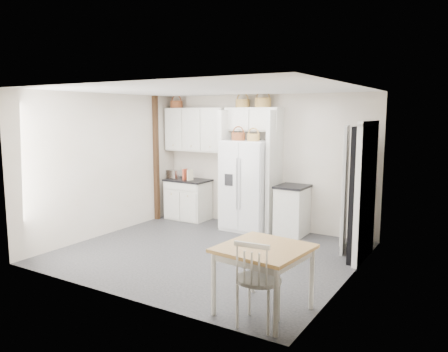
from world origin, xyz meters
The scene contains 27 objects.
floor centered at (0.00, 0.00, 0.00)m, with size 4.50×4.50×0.00m, color black.
ceiling centered at (0.00, 0.00, 2.60)m, with size 4.50×4.50×0.00m, color white.
wall_back centered at (0.00, 2.00, 1.30)m, with size 4.50×4.50×0.00m, color silver.
wall_left centered at (-2.25, 0.00, 1.30)m, with size 4.00×4.00×0.00m, color silver.
wall_right centered at (2.25, 0.00, 1.30)m, with size 4.00×4.00×0.00m, color silver.
refrigerator centered at (-0.15, 1.62, 0.87)m, with size 0.90×0.72×1.73m, color silver.
base_cab_left centered at (-1.64, 1.70, 0.41)m, with size 0.88×0.56×0.82m, color white.
base_cab_right centered at (0.74, 1.70, 0.44)m, with size 0.50×0.61×0.89m, color white.
dining_table centered at (1.70, -1.45, 0.38)m, with size 0.92×0.92×0.77m, color olive.
windsor_chair centered at (1.79, -1.75, 0.50)m, with size 0.49×0.44×1.00m, color white.
counter_left centered at (-1.64, 1.70, 0.83)m, with size 0.92×0.59×0.04m, color black.
counter_right centered at (0.74, 1.70, 0.91)m, with size 0.54×0.65×0.04m, color black.
toaster centered at (-1.96, 1.60, 0.95)m, with size 0.27×0.16×0.19m, color silver.
cookbook_red centered at (-1.65, 1.62, 0.97)m, with size 0.03×0.15×0.23m, color #BB4529.
cookbook_cream centered at (-1.52, 1.62, 0.97)m, with size 0.03×0.15×0.22m, color #F4E7BB.
basket_upper_a centered at (-2.01, 1.83, 2.43)m, with size 0.27×0.27×0.15m, color brown.
basket_bridge_a centered at (-0.40, 1.83, 2.43)m, with size 0.28×0.28×0.16m, color olive.
basket_bridge_b centered at (0.04, 1.83, 2.44)m, with size 0.32×0.32×0.18m, color olive.
basket_fridge_a centered at (-0.31, 1.52, 1.80)m, with size 0.27×0.27×0.14m, color brown.
basket_fridge_b centered at (0.01, 1.52, 1.80)m, with size 0.24×0.24×0.13m, color olive.
upper_cabinet centered at (-1.50, 1.83, 1.90)m, with size 1.40×0.34×0.90m, color white.
bridge_cabinet centered at (-0.15, 1.83, 2.12)m, with size 1.12×0.34×0.45m, color white.
fridge_panel_left centered at (-0.66, 1.70, 1.15)m, with size 0.08×0.60×2.30m, color white.
fridge_panel_right centered at (0.36, 1.70, 1.15)m, with size 0.08×0.60×2.30m, color white.
trim_post centered at (-2.20, 1.35, 1.30)m, with size 0.09×0.09×2.60m, color #351B0E.
doorway_void centered at (2.16, 1.00, 1.02)m, with size 0.18×0.85×2.05m, color black.
door_slab centered at (1.80, 1.33, 1.02)m, with size 0.80×0.04×2.05m, color white.
Camera 1 is at (3.77, -5.69, 2.24)m, focal length 35.00 mm.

